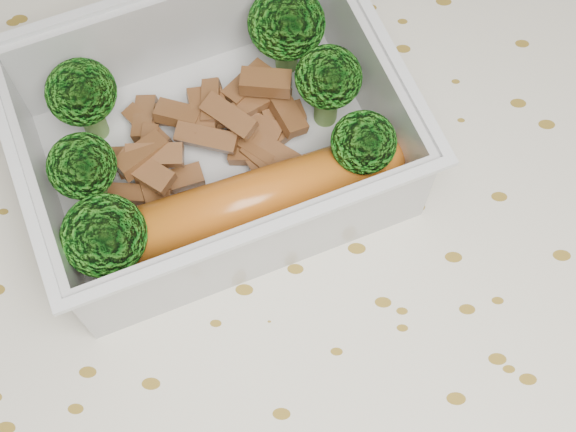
{
  "coord_description": "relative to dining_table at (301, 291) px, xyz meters",
  "views": [
    {
      "loc": [
        -0.0,
        -0.16,
        1.16
      ],
      "look_at": [
        -0.01,
        0.0,
        0.78
      ],
      "focal_mm": 50.0,
      "sensor_mm": 36.0,
      "label": 1
    }
  ],
  "objects": [
    {
      "name": "dining_table",
      "position": [
        0.0,
        0.0,
        0.0
      ],
      "size": [
        1.4,
        0.9,
        0.75
      ],
      "color": "brown",
      "rests_on": "ground"
    },
    {
      "name": "meat_pile",
      "position": [
        -0.06,
        0.05,
        0.11
      ],
      "size": [
        0.11,
        0.1,
        0.03
      ],
      "color": "brown",
      "rests_on": "lunch_container"
    },
    {
      "name": "tablecloth",
      "position": [
        0.0,
        0.0,
        0.05
      ],
      "size": [
        1.46,
        0.96,
        0.19
      ],
      "color": "silver",
      "rests_on": "dining_table"
    },
    {
      "name": "sausage",
      "position": [
        -0.03,
        0.01,
        0.12
      ],
      "size": [
        0.16,
        0.08,
        0.03
      ],
      "color": "#B85B17",
      "rests_on": "lunch_container"
    },
    {
      "name": "lunch_container",
      "position": [
        -0.05,
        0.04,
        0.11
      ],
      "size": [
        0.24,
        0.22,
        0.07
      ],
      "color": "silver",
      "rests_on": "tablecloth"
    },
    {
      "name": "broccoli_florets",
      "position": [
        -0.05,
        0.05,
        0.13
      ],
      "size": [
        0.18,
        0.17,
        0.06
      ],
      "color": "#608C3F",
      "rests_on": "lunch_container"
    }
  ]
}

